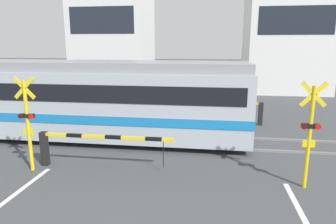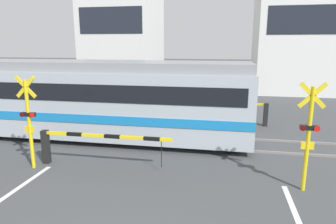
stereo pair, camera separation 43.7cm
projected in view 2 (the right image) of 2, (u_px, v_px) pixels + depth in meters
rail_track_near at (173, 146)px, 11.40m from camera, size 50.00×0.10×0.08m
rail_track_far at (179, 135)px, 12.78m from camera, size 50.00×0.10×0.08m
commuter_train at (69, 96)px, 12.56m from camera, size 15.00×2.88×3.18m
crossing_barrier_near at (78, 141)px, 9.51m from camera, size 4.30×0.20×1.11m
crossing_barrier_far at (241, 108)px, 14.43m from camera, size 4.30×0.20×1.11m
crossing_signal_left at (29, 119)px, 9.17m from camera, size 0.68×0.15×2.92m
crossing_signal_right at (309, 133)px, 7.70m from camera, size 0.68×0.15×2.92m
pedestrian at (178, 94)px, 18.12m from camera, size 0.38×0.22×1.58m
building_left_of_street at (123, 29)px, 26.67m from camera, size 6.26×5.94×10.38m
building_right_of_street at (297, 29)px, 24.02m from camera, size 6.36×5.94×10.07m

